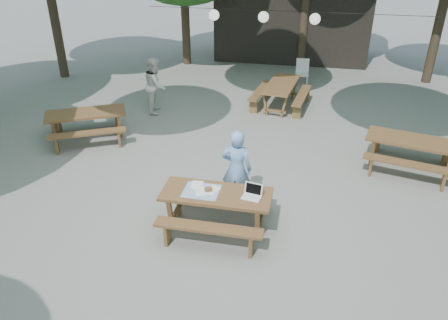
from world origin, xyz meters
The scene contains 12 objects.
ground centered at (0.00, 0.00, 0.00)m, with size 80.00×80.00×0.00m, color slate.
pavilion centered at (0.50, 10.50, 1.40)m, with size 6.00×3.00×2.80m, color black.
main_picnic_table centered at (-0.04, -1.73, 0.39)m, with size 2.00×1.58×0.75m.
picnic_table_nw centered at (-4.15, 1.29, 0.39)m, with size 2.41×2.27×0.75m.
picnic_table_ne centered at (3.84, 1.30, 0.39)m, with size 2.21×1.98×0.75m.
picnic_table_far_e centered at (0.60, 4.55, 0.39)m, with size 1.81×2.09×0.75m.
woman centered at (0.19, -0.92, 0.82)m, with size 0.60×0.39×1.64m, color #79A2DC.
second_person centered at (-3.01, 3.46, 0.82)m, with size 0.80×0.62×1.64m, color white.
plastic_chair centered at (1.14, 6.73, 0.26)m, with size 0.46×0.46×0.90m.
laptop centered at (0.62, -1.71, 0.81)m, with size 0.37×0.32×0.24m.
tabletop_clutter centered at (-0.29, -1.72, 0.76)m, with size 0.67×0.60×0.08m.
paper_lanterns centered at (-0.19, 6.00, 2.40)m, with size 9.00×0.34×0.38m.
Camera 1 is at (1.43, -8.19, 5.07)m, focal length 35.00 mm.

